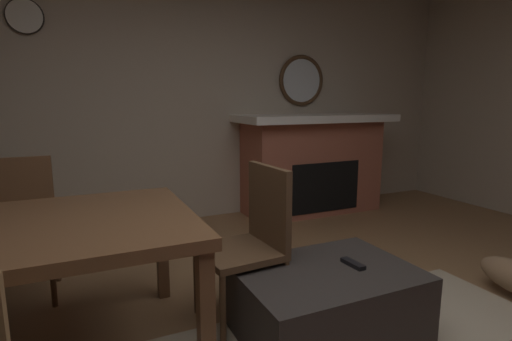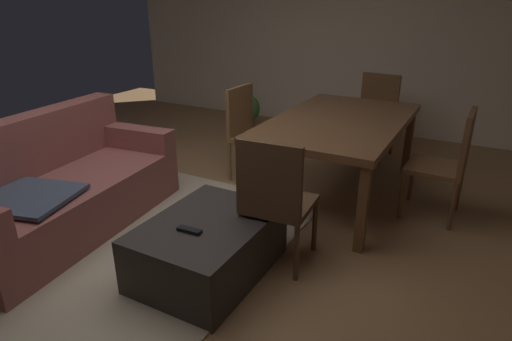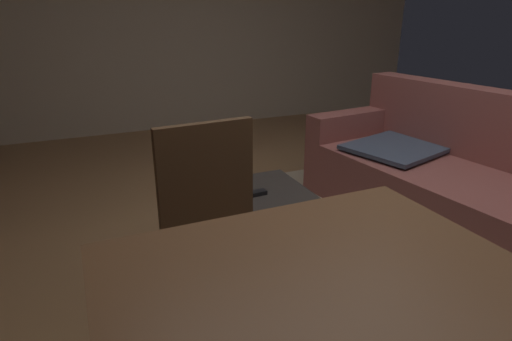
{
  "view_description": "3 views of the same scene",
  "coord_description": "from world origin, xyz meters",
  "px_view_note": "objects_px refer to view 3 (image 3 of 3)",
  "views": [
    {
      "loc": [
        0.96,
        1.2,
        1.31
      ],
      "look_at": [
        -0.02,
        -0.94,
        0.89
      ],
      "focal_mm": 27.81,
      "sensor_mm": 36.0,
      "label": 1
    },
    {
      "loc": [
        -2.27,
        -1.98,
        1.75
      ],
      "look_at": [
        -0.62,
        -1.08,
        0.99
      ],
      "focal_mm": 30.07,
      "sensor_mm": 36.0,
      "label": 2
    },
    {
      "loc": [
        1.59,
        -1.37,
        1.36
      ],
      "look_at": [
        0.09,
        -0.71,
        0.75
      ],
      "focal_mm": 29.62,
      "sensor_mm": 36.0,
      "label": 3
    }
  ],
  "objects_px": {
    "dining_chair_west": "(217,220)",
    "small_dog": "(220,162)",
    "ottoman_coffee_table": "(262,240)",
    "tv_remote": "(253,194)",
    "couch": "(447,178)"
  },
  "relations": [
    {
      "from": "dining_chair_west",
      "to": "small_dog",
      "type": "xyz_separation_m",
      "value": [
        -1.67,
        0.58,
        -0.35
      ]
    },
    {
      "from": "dining_chair_west",
      "to": "small_dog",
      "type": "bearing_deg",
      "value": 160.85
    },
    {
      "from": "ottoman_coffee_table",
      "to": "tv_remote",
      "type": "relative_size",
      "value": 6.09
    },
    {
      "from": "couch",
      "to": "small_dog",
      "type": "height_order",
      "value": "couch"
    },
    {
      "from": "tv_remote",
      "to": "dining_chair_west",
      "type": "bearing_deg",
      "value": -42.58
    },
    {
      "from": "dining_chair_west",
      "to": "small_dog",
      "type": "relative_size",
      "value": 1.58
    },
    {
      "from": "ottoman_coffee_table",
      "to": "small_dog",
      "type": "height_order",
      "value": "ottoman_coffee_table"
    },
    {
      "from": "tv_remote",
      "to": "dining_chair_west",
      "type": "xyz_separation_m",
      "value": [
        0.46,
        -0.37,
        0.12
      ]
    },
    {
      "from": "ottoman_coffee_table",
      "to": "tv_remote",
      "type": "bearing_deg",
      "value": 173.53
    },
    {
      "from": "couch",
      "to": "small_dog",
      "type": "bearing_deg",
      "value": -138.78
    },
    {
      "from": "ottoman_coffee_table",
      "to": "dining_chair_west",
      "type": "bearing_deg",
      "value": -49.9
    },
    {
      "from": "tv_remote",
      "to": "couch",
      "type": "bearing_deg",
      "value": 81.4
    },
    {
      "from": "couch",
      "to": "dining_chair_west",
      "type": "height_order",
      "value": "dining_chair_west"
    },
    {
      "from": "tv_remote",
      "to": "small_dog",
      "type": "bearing_deg",
      "value": 166.15
    },
    {
      "from": "couch",
      "to": "dining_chair_west",
      "type": "distance_m",
      "value": 1.79
    }
  ]
}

